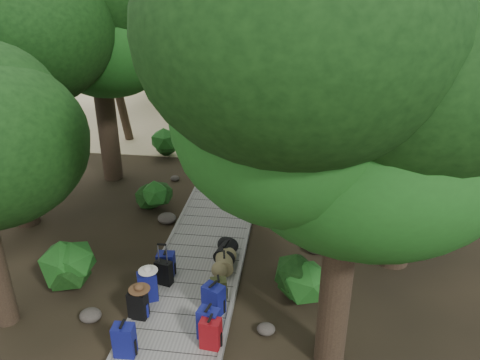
% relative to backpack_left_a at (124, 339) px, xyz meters
% --- Properties ---
extents(ground, '(120.00, 120.00, 0.00)m').
position_rel_backpack_left_a_xyz_m(ground, '(0.71, 4.64, -0.47)').
color(ground, '#322819').
rests_on(ground, ground).
extents(sand_beach, '(40.00, 22.00, 0.02)m').
position_rel_backpack_left_a_xyz_m(sand_beach, '(0.71, 20.64, -0.46)').
color(sand_beach, tan).
rests_on(sand_beach, ground).
extents(boardwalk, '(2.00, 12.00, 0.12)m').
position_rel_backpack_left_a_xyz_m(boardwalk, '(0.71, 5.64, -0.41)').
color(boardwalk, gray).
rests_on(boardwalk, ground).
extents(backpack_left_a, '(0.38, 0.28, 0.70)m').
position_rel_backpack_left_a_xyz_m(backpack_left_a, '(0.00, 0.00, 0.00)').
color(backpack_left_a, navy).
rests_on(backpack_left_a, boardwalk).
extents(backpack_left_b, '(0.37, 0.28, 0.65)m').
position_rel_backpack_left_a_xyz_m(backpack_left_b, '(-0.08, 0.98, -0.02)').
color(backpack_left_b, black).
rests_on(backpack_left_b, boardwalk).
extents(backpack_left_c, '(0.46, 0.41, 0.71)m').
position_rel_backpack_left_a_xyz_m(backpack_left_c, '(-0.06, 1.52, 0.00)').
color(backpack_left_c, navy).
rests_on(backpack_left_c, boardwalk).
extents(backpack_left_d, '(0.40, 0.30, 0.59)m').
position_rel_backpack_left_a_xyz_m(backpack_left_d, '(0.07, 2.44, -0.06)').
color(backpack_left_d, navy).
rests_on(backpack_left_d, boardwalk).
extents(backpack_right_a, '(0.39, 0.30, 0.65)m').
position_rel_backpack_left_a_xyz_m(backpack_right_a, '(1.47, 0.39, -0.02)').
color(backpack_right_a, maroon).
rests_on(backpack_right_a, boardwalk).
extents(backpack_right_b, '(0.44, 0.35, 0.70)m').
position_rel_backpack_left_a_xyz_m(backpack_right_b, '(1.39, 0.60, -0.00)').
color(backpack_right_b, navy).
rests_on(backpack_right_b, boardwalk).
extents(backpack_right_c, '(0.49, 0.44, 0.69)m').
position_rel_backpack_left_a_xyz_m(backpack_right_c, '(1.36, 1.30, -0.00)').
color(backpack_right_c, navy).
rests_on(backpack_right_c, boardwalk).
extents(backpack_right_d, '(0.38, 0.32, 0.51)m').
position_rel_backpack_left_a_xyz_m(backpack_right_d, '(1.38, 1.74, -0.09)').
color(backpack_right_d, '#343A1A').
rests_on(backpack_right_d, boardwalk).
extents(duffel_right_khaki, '(0.50, 0.65, 0.39)m').
position_rel_backpack_left_a_xyz_m(duffel_right_khaki, '(1.33, 2.75, -0.15)').
color(duffel_right_khaki, olive).
rests_on(duffel_right_khaki, boardwalk).
extents(duffel_right_black, '(0.53, 0.70, 0.40)m').
position_rel_backpack_left_a_xyz_m(duffel_right_black, '(1.30, 3.19, -0.15)').
color(duffel_right_black, black).
rests_on(duffel_right_black, boardwalk).
extents(suitcase_on_boardwalk, '(0.39, 0.28, 0.55)m').
position_rel_backpack_left_a_xyz_m(suitcase_on_boardwalk, '(0.12, 2.08, -0.07)').
color(suitcase_on_boardwalk, black).
rests_on(suitcase_on_boardwalk, boardwalk).
extents(lone_suitcase_on_sand, '(0.40, 0.26, 0.59)m').
position_rel_backpack_left_a_xyz_m(lone_suitcase_on_sand, '(1.00, 12.88, -0.16)').
color(lone_suitcase_on_sand, black).
rests_on(lone_suitcase_on_sand, sand_beach).
extents(hat_brown, '(0.42, 0.42, 0.13)m').
position_rel_backpack_left_a_xyz_m(hat_brown, '(-0.03, 1.00, 0.36)').
color(hat_brown, '#51351E').
rests_on(hat_brown, backpack_left_b).
extents(hat_white, '(0.40, 0.40, 0.13)m').
position_rel_backpack_left_a_xyz_m(hat_white, '(-0.02, 1.52, 0.43)').
color(hat_white, silver).
rests_on(hat_white, backpack_left_c).
extents(kayak, '(1.30, 3.01, 0.29)m').
position_rel_backpack_left_a_xyz_m(kayak, '(-2.71, 14.10, -0.30)').
color(kayak, red).
rests_on(kayak, sand_beach).
extents(sun_lounger, '(0.57, 1.64, 0.52)m').
position_rel_backpack_left_a_xyz_m(sun_lounger, '(4.23, 14.54, -0.19)').
color(sun_lounger, silver).
rests_on(sun_lounger, sand_beach).
extents(tree_right_a, '(4.54, 4.54, 7.57)m').
position_rel_backpack_left_a_xyz_m(tree_right_a, '(3.59, 0.47, 3.31)').
color(tree_right_a, black).
rests_on(tree_right_a, ground).
extents(tree_right_b, '(6.17, 6.17, 11.02)m').
position_rel_backpack_left_a_xyz_m(tree_right_b, '(5.21, 3.79, 5.04)').
color(tree_right_b, black).
rests_on(tree_right_b, ground).
extents(tree_right_c, '(5.83, 5.83, 10.09)m').
position_rel_backpack_left_a_xyz_m(tree_right_c, '(4.48, 7.07, 4.58)').
color(tree_right_c, black).
rests_on(tree_right_c, ground).
extents(tree_right_e, '(4.80, 4.80, 8.63)m').
position_rel_backpack_left_a_xyz_m(tree_right_e, '(5.31, 11.71, 3.85)').
color(tree_right_e, black).
rests_on(tree_right_e, ground).
extents(tree_right_f, '(5.20, 5.20, 9.29)m').
position_rel_backpack_left_a_xyz_m(tree_right_f, '(6.76, 13.94, 4.18)').
color(tree_right_f, black).
rests_on(tree_right_f, ground).
extents(tree_left_c, '(5.15, 5.15, 8.96)m').
position_rel_backpack_left_a_xyz_m(tree_left_c, '(-3.20, 7.62, 4.01)').
color(tree_left_c, black).
rests_on(tree_left_c, ground).
extents(tree_back_a, '(5.29, 5.29, 9.16)m').
position_rel_backpack_left_a_xyz_m(tree_back_a, '(-0.80, 20.18, 4.11)').
color(tree_back_a, black).
rests_on(tree_back_a, ground).
extents(tree_back_b, '(5.07, 5.07, 9.06)m').
position_rel_backpack_left_a_xyz_m(tree_back_b, '(2.04, 20.64, 4.06)').
color(tree_back_b, black).
rests_on(tree_back_b, ground).
extents(tree_back_c, '(4.56, 4.56, 8.21)m').
position_rel_backpack_left_a_xyz_m(tree_back_c, '(5.35, 20.79, 3.63)').
color(tree_back_c, black).
rests_on(tree_back_c, ground).
extents(tree_back_d, '(4.39, 4.39, 7.31)m').
position_rel_backpack_left_a_xyz_m(tree_back_d, '(-4.95, 18.61, 3.19)').
color(tree_back_d, black).
rests_on(tree_back_d, ground).
extents(palm_right_a, '(4.87, 4.87, 8.31)m').
position_rel_backpack_left_a_xyz_m(palm_right_a, '(3.38, 11.18, 3.68)').
color(palm_right_a, '#173D11').
rests_on(palm_right_a, ground).
extents(palm_right_b, '(4.50, 4.50, 8.69)m').
position_rel_backpack_left_a_xyz_m(palm_right_b, '(5.50, 15.62, 3.88)').
color(palm_right_b, '#173D11').
rests_on(palm_right_b, ground).
extents(palm_right_c, '(4.75, 4.75, 7.56)m').
position_rel_backpack_left_a_xyz_m(palm_right_c, '(2.73, 16.57, 3.31)').
color(palm_right_c, '#173D11').
rests_on(palm_right_c, ground).
extents(palm_left_a, '(4.56, 4.56, 7.26)m').
position_rel_backpack_left_a_xyz_m(palm_left_a, '(-4.23, 11.27, 3.16)').
color(palm_left_a, '#173D11').
rests_on(palm_left_a, ground).
extents(rock_left_a, '(0.44, 0.39, 0.24)m').
position_rel_backpack_left_a_xyz_m(rock_left_a, '(-1.06, 0.88, -0.35)').
color(rock_left_a, '#4C473F').
rests_on(rock_left_a, ground).
extents(rock_left_b, '(0.37, 0.33, 0.20)m').
position_rel_backpack_left_a_xyz_m(rock_left_b, '(-2.15, 2.69, -0.37)').
color(rock_left_b, '#4C473F').
rests_on(rock_left_b, ground).
extents(rock_left_c, '(0.51, 0.46, 0.28)m').
position_rel_backpack_left_a_xyz_m(rock_left_c, '(-0.60, 4.88, -0.33)').
color(rock_left_c, '#4C473F').
rests_on(rock_left_c, ground).
extents(rock_left_d, '(0.29, 0.26, 0.16)m').
position_rel_backpack_left_a_xyz_m(rock_left_d, '(-1.10, 7.64, -0.39)').
color(rock_left_d, '#4C473F').
rests_on(rock_left_d, ground).
extents(rock_right_a, '(0.36, 0.32, 0.20)m').
position_rel_backpack_left_a_xyz_m(rock_right_a, '(2.43, 0.97, -0.37)').
color(rock_right_a, '#4C473F').
rests_on(rock_right_a, ground).
extents(rock_right_b, '(0.48, 0.44, 0.27)m').
position_rel_backpack_left_a_xyz_m(rock_right_b, '(3.41, 3.93, -0.34)').
color(rock_right_b, '#4C473F').
rests_on(rock_right_b, ground).
extents(rock_right_c, '(0.29, 0.26, 0.16)m').
position_rel_backpack_left_a_xyz_m(rock_right_c, '(2.55, 5.68, -0.39)').
color(rock_right_c, '#4C473F').
rests_on(rock_right_c, ground).
extents(rock_right_d, '(0.52, 0.47, 0.29)m').
position_rel_backpack_left_a_xyz_m(rock_right_d, '(3.55, 8.89, -0.33)').
color(rock_right_d, '#4C473F').
rests_on(rock_right_d, ground).
extents(shrub_left_a, '(1.20, 1.20, 1.08)m').
position_rel_backpack_left_a_xyz_m(shrub_left_a, '(-1.98, 1.74, 0.07)').
color(shrub_left_a, '#1C5318').
rests_on(shrub_left_a, ground).
extents(shrub_left_b, '(1.03, 1.03, 0.93)m').
position_rel_backpack_left_a_xyz_m(shrub_left_b, '(-1.21, 5.53, -0.01)').
color(shrub_left_b, '#1C5318').
rests_on(shrub_left_b, ground).
extents(shrub_left_c, '(1.08, 1.08, 0.97)m').
position_rel_backpack_left_a_xyz_m(shrub_left_c, '(-1.83, 9.62, 0.02)').
color(shrub_left_c, '#1C5318').
rests_on(shrub_left_c, ground).
extents(shrub_right_a, '(1.13, 1.13, 1.02)m').
position_rel_backpack_left_a_xyz_m(shrub_right_a, '(3.07, 2.06, 0.04)').
color(shrub_right_a, '#1C5318').
rests_on(shrub_right_a, ground).
extents(shrub_right_b, '(1.34, 1.34, 1.20)m').
position_rel_backpack_left_a_xyz_m(shrub_right_b, '(3.56, 6.85, 0.13)').
color(shrub_right_b, '#1C5318').
rests_on(shrub_right_b, ground).
extents(shrub_right_c, '(0.85, 0.85, 0.77)m').
position_rel_backpack_left_a_xyz_m(shrub_right_c, '(3.10, 10.59, -0.09)').
color(shrub_right_c, '#1C5318').
rests_on(shrub_right_c, ground).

